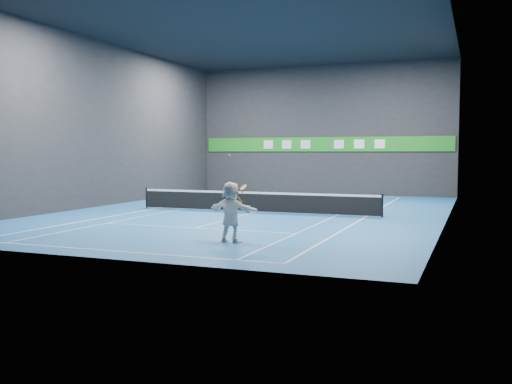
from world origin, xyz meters
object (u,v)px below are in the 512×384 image
at_px(tennis_ball, 230,156).
at_px(tennis_net, 255,201).
at_px(tennis_racket, 241,189).
at_px(player, 231,212).

xyz_separation_m(tennis_ball, tennis_net, (-2.59, 8.91, -2.30)).
bearing_deg(tennis_ball, tennis_net, 106.21).
distance_m(tennis_ball, tennis_net, 9.56).
bearing_deg(tennis_net, tennis_racket, -71.41).
bearing_deg(tennis_net, player, -73.42).
height_order(tennis_ball, tennis_net, tennis_ball).
xyz_separation_m(player, tennis_ball, (-0.10, 0.11, 1.84)).
xyz_separation_m(player, tennis_racket, (0.33, 0.05, 0.75)).
bearing_deg(player, tennis_racket, -159.71).
bearing_deg(tennis_racket, player, -171.80).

